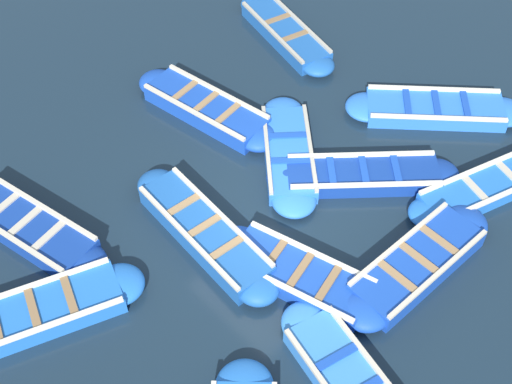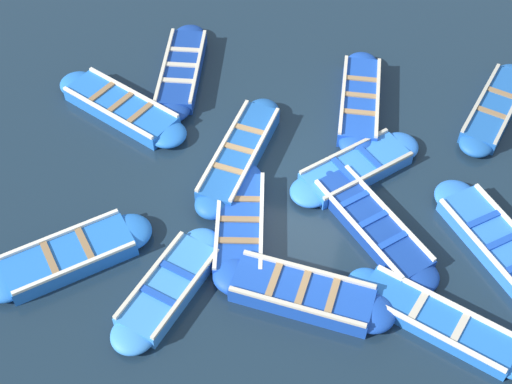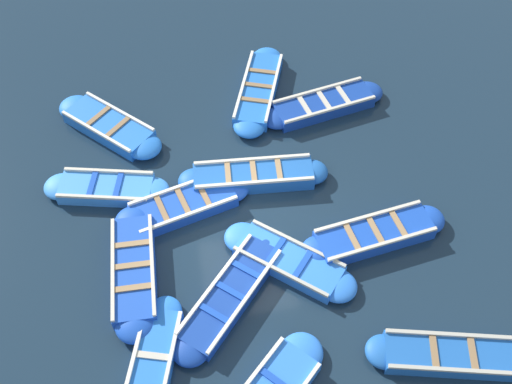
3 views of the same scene
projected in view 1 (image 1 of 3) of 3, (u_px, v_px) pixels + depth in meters
The scene contains 13 objects.
ground_plane at pixel (269, 215), 13.81m from camera, with size 120.00×120.00×0.00m, color #162838.
boat_inner_gap at pixel (205, 233), 13.26m from camera, with size 3.96×1.08×0.47m.
boat_end_of_row at pixel (435, 109), 15.57m from camera, with size 3.49×3.37×0.38m.
boat_alongside at pixel (27, 227), 13.39m from camera, with size 3.85×1.61×0.42m.
boat_outer_right at pixel (417, 265), 12.80m from camera, with size 1.03×3.69×0.46m.
boat_outer_left at pixel (490, 186), 14.11m from camera, with size 1.82×3.87×0.35m.
boat_far_corner at pixel (347, 379), 11.38m from camera, with size 3.36×1.57×0.38m.
boat_stern_in at pixel (286, 33), 17.35m from camera, with size 3.71×1.60×0.40m.
boat_tucked at pixel (363, 176), 14.27m from camera, with size 3.21×3.46×0.38m.
boat_mid_row at pixel (300, 276), 12.67m from camera, with size 3.65×1.81×0.40m.
boat_broadside at pixel (35, 314), 12.15m from camera, with size 2.16×3.96×0.41m.
boat_near_quay at pixel (288, 153), 14.68m from camera, with size 3.20×2.91×0.37m.
boat_drifting at pixel (206, 109), 15.53m from camera, with size 3.81×1.39×0.45m.
Camera 1 is at (6.14, -6.21, 10.71)m, focal length 50.00 mm.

